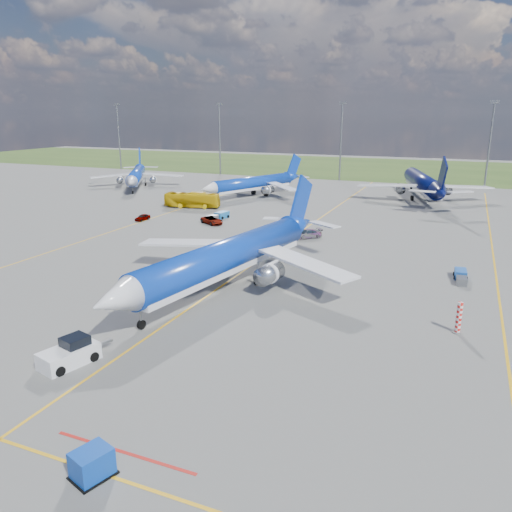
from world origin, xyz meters
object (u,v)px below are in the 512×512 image
at_px(bg_jet_nw, 137,187).
at_px(service_car_b, 212,220).
at_px(service_car_c, 307,234).
at_px(main_airliner, 228,287).
at_px(baggage_tug_c, 219,216).
at_px(warning_post, 459,318).
at_px(bg_jet_n, 421,199).
at_px(apron_bus, 192,200).
at_px(service_car_a, 142,217).
at_px(uld_container, 92,464).
at_px(pushback_tug, 70,353).
at_px(bg_jet_nnw, 253,196).
at_px(baggage_tug_w, 461,276).

xyz_separation_m(bg_jet_nw, service_car_b, (40.79, -33.66, 0.70)).
distance_m(service_car_b, service_car_c, 19.56).
relative_size(main_airliner, baggage_tug_c, 7.34).
distance_m(warning_post, bg_jet_n, 77.56).
bearing_deg(bg_jet_n, baggage_tug_c, 33.96).
bearing_deg(main_airliner, apron_bus, 134.13).
bearing_deg(warning_post, service_car_b, 142.52).
xyz_separation_m(main_airliner, apron_bus, (-29.32, 42.86, 1.65)).
height_order(bg_jet_n, service_car_a, bg_jet_n).
height_order(warning_post, service_car_c, warning_post).
bearing_deg(uld_container, bg_jet_nw, 142.68).
relative_size(bg_jet_nw, bg_jet_n, 0.84).
xyz_separation_m(pushback_tug, apron_bus, (-25.63, 64.45, 0.77)).
xyz_separation_m(service_car_a, baggage_tug_c, (12.73, 6.68, -0.01)).
xyz_separation_m(bg_jet_nnw, bg_jet_n, (38.24, 12.08, 0.00)).
xyz_separation_m(service_car_a, service_car_b, (13.61, 2.28, 0.11)).
height_order(main_airliner, service_car_c, main_airliner).
height_order(warning_post, service_car_a, warning_post).
bearing_deg(uld_container, baggage_tug_w, 85.90).
bearing_deg(bg_jet_nnw, service_car_a, -80.96).
bearing_deg(baggage_tug_w, service_car_a, 161.56).
distance_m(bg_jet_nw, apron_bus, 35.78).
relative_size(main_airliner, apron_bus, 3.54).
xyz_separation_m(warning_post, service_car_c, (-23.66, 29.35, -0.78)).
distance_m(bg_jet_nnw, service_car_b, 32.38).
distance_m(bg_jet_n, baggage_tug_w, 61.37).
distance_m(uld_container, apron_bus, 82.60).
bearing_deg(main_airliner, uld_container, -67.96).
distance_m(service_car_c, baggage_tug_w, 26.94).
distance_m(pushback_tug, service_car_a, 56.38).
relative_size(service_car_b, baggage_tug_w, 1.04).
bearing_deg(pushback_tug, apron_bus, 126.95).
distance_m(pushback_tug, service_car_b, 53.30).
distance_m(bg_jet_nnw, service_car_a, 35.16).
bearing_deg(warning_post, baggage_tug_c, 139.58).
relative_size(pushback_tug, service_car_a, 1.89).
height_order(service_car_a, service_car_c, service_car_c).
distance_m(service_car_c, baggage_tug_c, 21.63).
bearing_deg(baggage_tug_c, baggage_tug_w, -14.17).
xyz_separation_m(service_car_b, baggage_tug_c, (-0.88, 4.40, -0.12)).
height_order(warning_post, baggage_tug_w, warning_post).
bearing_deg(service_car_a, uld_container, -53.59).
height_order(uld_container, baggage_tug_w, uld_container).
distance_m(warning_post, baggage_tug_c, 57.52).
height_order(service_car_c, baggage_tug_c, service_car_c).
bearing_deg(baggage_tug_c, bg_jet_n, 61.05).
distance_m(bg_jet_nw, main_airliner, 86.35).
bearing_deg(service_car_a, service_car_c, 1.29).
distance_m(bg_jet_nw, pushback_tug, 101.22).
xyz_separation_m(service_car_b, service_car_c, (19.24, -3.54, 0.02)).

